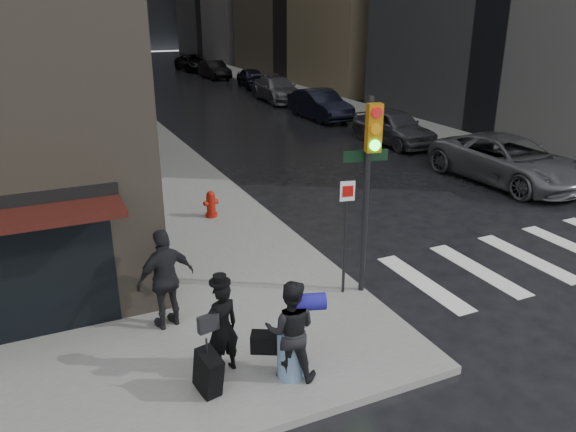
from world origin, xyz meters
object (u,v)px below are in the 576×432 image
object	(u,v)px
man_overcoat	(219,335)
man_greycoat	(166,279)
parked_car_0	(508,160)
parked_car_3	(277,89)
traffic_light	(367,172)
parked_car_6	(194,63)
man_jeans	(290,330)
parked_car_4	(252,78)
fire_hydrant	(211,205)
parked_car_5	(214,70)
parked_car_1	(394,127)
parked_car_2	(320,105)

from	to	relation	value
man_overcoat	man_greycoat	xyz separation A→B (m)	(-0.40, 1.90, 0.23)
parked_car_0	parked_car_3	xyz separation A→B (m)	(-0.21, 19.77, -0.04)
traffic_light	parked_car_6	xyz separation A→B (m)	(8.92, 44.61, -2.07)
man_greycoat	parked_car_3	world-z (taller)	man_greycoat
man_jeans	parked_car_0	xyz separation A→B (m)	(11.71, 7.06, -0.22)
parked_car_4	fire_hydrant	bearing A→B (deg)	-107.68
man_overcoat	parked_car_5	distance (m)	41.44
parked_car_1	parked_car_0	bearing A→B (deg)	-89.48
parked_car_0	parked_car_3	size ratio (longest dim) A/B	1.10
parked_car_5	parked_car_4	bearing A→B (deg)	-84.70
parked_car_2	parked_car_3	xyz separation A→B (m)	(0.33, 6.59, -0.02)
parked_car_3	parked_car_6	bearing A→B (deg)	92.60
man_greycoat	parked_car_4	world-z (taller)	man_greycoat
parked_car_0	parked_car_4	bearing A→B (deg)	85.02
parked_car_6	parked_car_5	bearing A→B (deg)	-93.57
fire_hydrant	parked_car_5	bearing A→B (deg)	72.16
parked_car_0	parked_car_6	bearing A→B (deg)	86.60
parked_car_5	parked_car_0	bearing A→B (deg)	-91.69
man_jeans	parked_car_5	distance (m)	41.62
parked_car_2	parked_car_4	distance (m)	13.23
parked_car_3	parked_car_1	bearing A→B (deg)	-87.63
man_overcoat	parked_car_1	distance (m)	18.14
traffic_light	parked_car_1	world-z (taller)	traffic_light
fire_hydrant	parked_car_2	distance (m)	16.09
fire_hydrant	man_overcoat	bearing A→B (deg)	-106.21
man_overcoat	parked_car_1	bearing A→B (deg)	-145.55
man_jeans	traffic_light	xyz separation A→B (m)	(2.60, 2.00, 1.79)
fire_hydrant	parked_car_4	xyz separation A→B (m)	(11.25, 25.70, 0.21)
man_overcoat	traffic_light	size ratio (longest dim) A/B	0.44
man_greycoat	parked_car_2	bearing A→B (deg)	-139.92
parked_car_6	parked_car_1	bearing A→B (deg)	-93.09
man_greycoat	parked_car_4	xyz separation A→B (m)	(13.76, 31.02, -0.42)
man_overcoat	man_greycoat	bearing A→B (deg)	-90.03
traffic_light	parked_car_3	bearing A→B (deg)	81.71
fire_hydrant	parked_car_1	size ratio (longest dim) A/B	0.17
fire_hydrant	parked_car_3	distance (m)	21.78
fire_hydrant	parked_car_0	world-z (taller)	parked_car_0
parked_car_4	man_overcoat	bearing A→B (deg)	-106.11
man_jeans	parked_car_5	bearing A→B (deg)	-78.12
parked_car_3	parked_car_2	bearing A→B (deg)	-90.26
man_overcoat	parked_car_2	distance (m)	23.22
parked_car_0	man_overcoat	bearing A→B (deg)	-156.44
parked_car_5	parked_car_1	bearing A→B (deg)	-92.16
parked_car_1	traffic_light	bearing A→B (deg)	-129.01
traffic_light	parked_car_2	xyz separation A→B (m)	(8.58, 18.25, -2.03)
parked_car_0	parked_car_4	xyz separation A→B (m)	(0.60, 26.36, -0.10)
man_overcoat	man_jeans	world-z (taller)	man_overcoat
traffic_light	parked_car_3	size ratio (longest dim) A/B	0.78
man_overcoat	parked_car_1	size ratio (longest dim) A/B	0.39
parked_car_0	parked_car_5	xyz separation A→B (m)	(-0.26, 32.95, -0.07)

